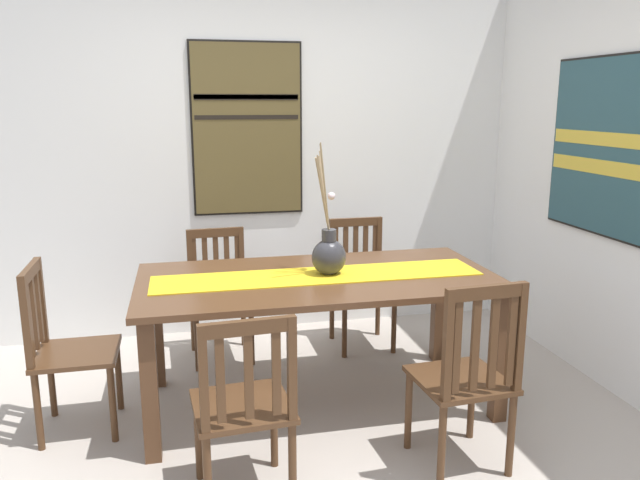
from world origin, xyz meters
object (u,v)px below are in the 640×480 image
at_px(dining_table, 318,293).
at_px(chair_1, 244,405).
at_px(centerpiece_vase, 329,253).
at_px(painting_on_side_wall, 601,146).
at_px(painting_on_back_wall, 247,129).
at_px(chair_0, 65,347).
at_px(chair_2, 467,374).
at_px(chair_4, 219,290).
at_px(chair_3, 360,280).

distance_m(dining_table, chair_1, 1.02).
bearing_deg(centerpiece_vase, painting_on_side_wall, 0.69).
relative_size(chair_1, painting_on_back_wall, 0.72).
xyz_separation_m(chair_1, painting_on_back_wall, (0.26, 2.17, 1.08)).
distance_m(dining_table, chair_0, 1.39).
distance_m(dining_table, chair_2, 1.00).
bearing_deg(chair_0, chair_1, -43.91).
xyz_separation_m(chair_2, chair_4, (-1.06, 1.66, -0.02)).
bearing_deg(painting_on_side_wall, chair_4, 160.65).
relative_size(chair_1, painting_on_side_wall, 0.83).
distance_m(centerpiece_vase, chair_0, 1.50).
bearing_deg(chair_3, chair_4, -179.93).
height_order(chair_3, chair_4, chair_3).
bearing_deg(chair_1, chair_4, 90.21).
bearing_deg(chair_2, chair_4, 122.43).
bearing_deg(chair_3, painting_on_side_wall, -32.20).
distance_m(dining_table, centerpiece_vase, 0.24).
relative_size(chair_2, chair_4, 1.10).
bearing_deg(painting_on_back_wall, chair_4, -119.67).
bearing_deg(chair_4, painting_on_side_wall, -19.35).
xyz_separation_m(chair_2, chair_3, (-0.04, 1.66, -0.01)).
xyz_separation_m(centerpiece_vase, chair_3, (0.43, 0.83, -0.42)).
relative_size(centerpiece_vase, painting_on_side_wall, 0.70).
height_order(centerpiece_vase, painting_on_back_wall, painting_on_back_wall).
relative_size(painting_on_back_wall, painting_on_side_wall, 1.17).
relative_size(dining_table, chair_2, 2.10).
bearing_deg(chair_3, chair_1, -120.71).
xyz_separation_m(chair_0, chair_3, (1.87, 0.86, 0.01)).
bearing_deg(centerpiece_vase, chair_2, -60.50).
distance_m(dining_table, painting_on_side_wall, 1.94).
bearing_deg(dining_table, chair_3, 59.57).
relative_size(chair_2, chair_3, 1.05).
relative_size(centerpiece_vase, chair_0, 0.82).
bearing_deg(painting_on_side_wall, painting_on_back_wall, 147.66).
relative_size(dining_table, chair_0, 2.19).
bearing_deg(chair_4, dining_table, -58.21).
relative_size(dining_table, centerpiece_vase, 2.67).
relative_size(centerpiece_vase, painting_on_back_wall, 0.60).
bearing_deg(chair_2, chair_1, -178.34).
distance_m(centerpiece_vase, chair_4, 1.10).
bearing_deg(chair_0, centerpiece_vase, 1.47).
xyz_separation_m(dining_table, painting_on_side_wall, (1.77, 0.03, 0.80)).
bearing_deg(chair_1, centerpiece_vase, 56.34).
xyz_separation_m(centerpiece_vase, painting_on_side_wall, (1.71, 0.02, 0.57)).
relative_size(dining_table, painting_on_side_wall, 1.88).
height_order(chair_1, chair_3, chair_3).
relative_size(centerpiece_vase, chair_3, 0.83).
bearing_deg(chair_2, chair_0, 157.31).
bearing_deg(painting_on_side_wall, chair_2, -145.30).
height_order(chair_0, painting_on_side_wall, painting_on_side_wall).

